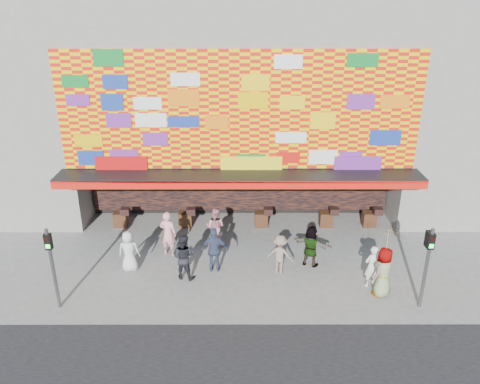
{
  "coord_description": "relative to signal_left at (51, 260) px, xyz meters",
  "views": [
    {
      "loc": [
        -0.01,
        -14.82,
        9.89
      ],
      "look_at": [
        0.02,
        2.0,
        2.81
      ],
      "focal_mm": 35.0,
      "sensor_mm": 36.0,
      "label": 1
    }
  ],
  "objects": [
    {
      "name": "signal_left",
      "position": [
        0.0,
        0.0,
        0.0
      ],
      "size": [
        0.22,
        0.2,
        3.0
      ],
      "color": "#59595B",
      "rests_on": "ground"
    },
    {
      "name": "ped_f",
      "position": [
        8.99,
        2.71,
        -1.01
      ],
      "size": [
        1.63,
        1.16,
        1.69
      ],
      "primitive_type": "imported",
      "rotation": [
        0.0,
        0.0,
        2.67
      ],
      "color": "gray",
      "rests_on": "ground"
    },
    {
      "name": "ped_h",
      "position": [
        11.0,
        1.26,
        -1.04
      ],
      "size": [
        0.69,
        0.57,
        1.64
      ],
      "primitive_type": "imported",
      "rotation": [
        0.0,
        0.0,
        3.48
      ],
      "color": "silver",
      "rests_on": "ground"
    },
    {
      "name": "shop_building",
      "position": [
        6.2,
        9.68,
        3.37
      ],
      "size": [
        15.2,
        9.4,
        10.0
      ],
      "color": "gray",
      "rests_on": "ground"
    },
    {
      "name": "ped_b",
      "position": [
        3.29,
        3.54,
        -0.9
      ],
      "size": [
        0.81,
        0.65,
        1.92
      ],
      "primitive_type": "imported",
      "rotation": [
        0.0,
        0.0,
        2.83
      ],
      "color": "pink",
      "rests_on": "ground"
    },
    {
      "name": "ground",
      "position": [
        6.2,
        1.5,
        -1.86
      ],
      "size": [
        90.0,
        90.0,
        0.0
      ],
      "primitive_type": "plane",
      "color": "slate",
      "rests_on": "ground"
    },
    {
      "name": "ped_a",
      "position": [
        1.94,
        2.37,
        -1.03
      ],
      "size": [
        0.83,
        0.56,
        1.65
      ],
      "primitive_type": "imported",
      "rotation": [
        0.0,
        0.0,
        3.19
      ],
      "color": "silver",
      "rests_on": "ground"
    },
    {
      "name": "signal_right",
      "position": [
        12.4,
        0.0,
        0.0
      ],
      "size": [
        0.22,
        0.2,
        3.0
      ],
      "color": "#59595B",
      "rests_on": "ground"
    },
    {
      "name": "ped_d",
      "position": [
        7.74,
        2.18,
        -1.08
      ],
      "size": [
        1.14,
        0.86,
        1.57
      ],
      "primitive_type": "imported",
      "rotation": [
        0.0,
        0.0,
        2.84
      ],
      "color": "#816E5D",
      "rests_on": "ground"
    },
    {
      "name": "parasol",
      "position": [
        11.25,
        0.7,
        0.3
      ],
      "size": [
        1.01,
        1.02,
        1.87
      ],
      "color": "#D3BA85",
      "rests_on": "ground"
    },
    {
      "name": "ped_g",
      "position": [
        11.25,
        0.7,
        -0.92
      ],
      "size": [
        1.09,
        1.03,
        1.87
      ],
      "primitive_type": "imported",
      "rotation": [
        0.0,
        0.0,
        3.8
      ],
      "color": "gray",
      "rests_on": "ground"
    },
    {
      "name": "ped_c",
      "position": [
        4.1,
        1.82,
        -0.96
      ],
      "size": [
        1.02,
        0.89,
        1.79
      ],
      "primitive_type": "imported",
      "rotation": [
        0.0,
        0.0,
        2.87
      ],
      "color": "black",
      "rests_on": "ground"
    },
    {
      "name": "ped_i",
      "position": [
        5.17,
        4.31,
        -0.99
      ],
      "size": [
        1.01,
        0.89,
        1.73
      ],
      "primitive_type": "imported",
      "rotation": [
        0.0,
        0.0,
        2.82
      ],
      "color": "#CE858D",
      "rests_on": "ground"
    },
    {
      "name": "ped_e",
      "position": [
        5.24,
        2.29,
        -0.94
      ],
      "size": [
        1.08,
        0.47,
        1.83
      ],
      "primitive_type": "imported",
      "rotation": [
        0.0,
        0.0,
        3.12
      ],
      "color": "#384563",
      "rests_on": "ground"
    }
  ]
}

